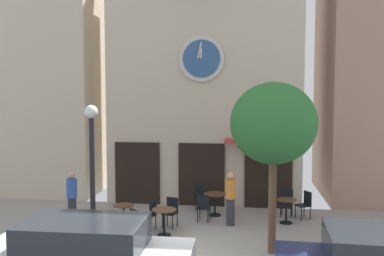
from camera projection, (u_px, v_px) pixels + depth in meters
clock_building at (206, 51)px, 16.54m from camera, size 7.22×3.97×11.12m
neighbor_building_left at (31, 3)px, 17.73m from camera, size 5.87×3.35×15.80m
street_lamp at (92, 174)px, 11.47m from camera, size 0.36×0.36×3.78m
street_tree at (273, 124)px, 10.68m from camera, size 2.19×1.97×4.38m
cafe_table_near_curb at (124, 213)px, 12.87m from camera, size 0.63×0.63×0.74m
cafe_table_near_door at (164, 217)px, 12.24m from camera, size 0.72×0.72×0.77m
cafe_table_leftmost at (215, 199)px, 14.30m from camera, size 0.75×0.75×0.75m
cafe_table_rightmost at (286, 207)px, 13.44m from camera, size 0.64×0.64×0.77m
cafe_chair_facing_wall at (305, 203)px, 13.93m from camera, size 0.54×0.54×0.90m
cafe_chair_under_awning at (137, 222)px, 11.83m from camera, size 0.56×0.56×0.90m
cafe_chair_near_lamp at (171, 210)px, 13.07m from camera, size 0.49×0.49×0.90m
cafe_chair_facing_street at (287, 200)px, 14.26m from camera, size 0.47×0.47×0.90m
cafe_chair_near_tree at (150, 213)px, 12.71m from camera, size 0.50×0.50×0.90m
cafe_chair_curbside at (201, 196)px, 14.93m from camera, size 0.56×0.56×0.90m
cafe_chair_outer at (203, 206)px, 13.55m from camera, size 0.44×0.44×0.90m
pedestrian_orange at (231, 198)px, 13.19m from camera, size 0.42×0.42×1.67m
pedestrian_blue at (72, 197)px, 13.31m from camera, size 0.43×0.43×1.67m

